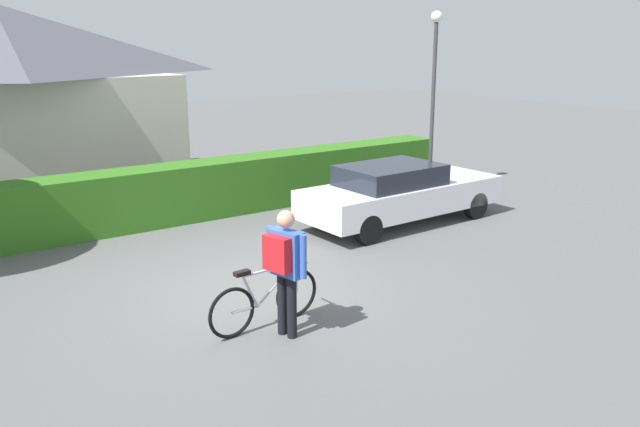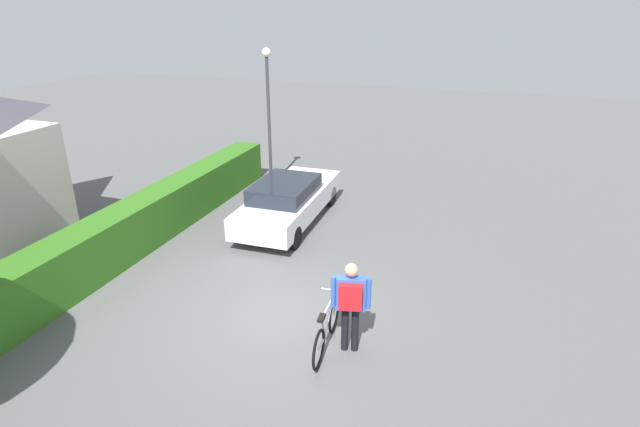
% 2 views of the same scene
% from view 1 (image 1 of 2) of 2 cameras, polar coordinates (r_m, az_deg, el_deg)
% --- Properties ---
extents(ground_plane, '(60.00, 60.00, 0.00)m').
position_cam_1_polar(ground_plane, '(10.42, -5.59, -6.76)').
color(ground_plane, '#555555').
extents(hedge_row, '(15.63, 0.90, 1.22)m').
position_cam_1_polar(hedge_row, '(14.22, -14.87, 1.37)').
color(hedge_row, '#30691B').
rests_on(hedge_row, ground).
extents(house_distant, '(7.98, 4.54, 4.65)m').
position_cam_1_polar(house_distant, '(17.67, -25.90, 8.80)').
color(house_distant, beige).
rests_on(house_distant, ground).
extents(parked_car_near, '(4.63, 1.77, 1.30)m').
position_cam_1_polar(parked_car_near, '(13.99, 6.92, 1.84)').
color(parked_car_near, silver).
rests_on(parked_car_near, ground).
extents(bicycle, '(1.78, 0.50, 0.90)m').
position_cam_1_polar(bicycle, '(9.05, -4.80, -7.56)').
color(bicycle, black).
rests_on(bicycle, ground).
extents(person_rider, '(0.43, 0.68, 1.74)m').
position_cam_1_polar(person_rider, '(8.51, -3.11, -4.16)').
color(person_rider, black).
rests_on(person_rider, ground).
extents(street_lamp, '(0.28, 0.28, 4.49)m').
position_cam_1_polar(street_lamp, '(16.77, 9.90, 11.52)').
color(street_lamp, '#38383D').
rests_on(street_lamp, ground).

